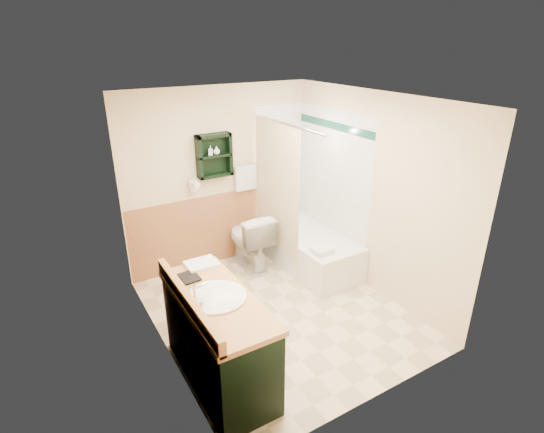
{
  "coord_description": "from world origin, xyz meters",
  "views": [
    {
      "loc": [
        -2.16,
        -3.46,
        2.93
      ],
      "look_at": [
        0.03,
        0.2,
        1.12
      ],
      "focal_mm": 28.0,
      "sensor_mm": 36.0,
      "label": 1
    }
  ],
  "objects_px": {
    "toilet": "(249,240)",
    "vanity_book": "(180,270)",
    "hair_dryer": "(193,185)",
    "vanity": "(219,339)",
    "soap_bottle_a": "(211,153)",
    "wall_shelf": "(214,156)",
    "soap_bottle_b": "(217,151)",
    "bathtub": "(310,250)"
  },
  "relations": [
    {
      "from": "vanity",
      "to": "bathtub",
      "type": "distance_m",
      "value": 2.31
    },
    {
      "from": "bathtub",
      "to": "vanity_book",
      "type": "relative_size",
      "value": 6.9
    },
    {
      "from": "vanity_book",
      "to": "wall_shelf",
      "type": "bearing_deg",
      "value": 54.14
    },
    {
      "from": "soap_bottle_b",
      "to": "bathtub",
      "type": "bearing_deg",
      "value": -35.61
    },
    {
      "from": "toilet",
      "to": "vanity_book",
      "type": "xyz_separation_m",
      "value": [
        -1.38,
        -1.3,
        0.59
      ]
    },
    {
      "from": "hair_dryer",
      "to": "soap_bottle_b",
      "type": "relative_size",
      "value": 2.32
    },
    {
      "from": "bathtub",
      "to": "soap_bottle_b",
      "type": "xyz_separation_m",
      "value": [
        -0.99,
        0.71,
        1.36
      ]
    },
    {
      "from": "wall_shelf",
      "to": "soap_bottle_a",
      "type": "bearing_deg",
      "value": -174.1
    },
    {
      "from": "vanity",
      "to": "soap_bottle_a",
      "type": "relative_size",
      "value": 12.09
    },
    {
      "from": "wall_shelf",
      "to": "hair_dryer",
      "type": "relative_size",
      "value": 2.29
    },
    {
      "from": "hair_dryer",
      "to": "soap_bottle_b",
      "type": "xyz_separation_m",
      "value": [
        0.33,
        -0.03,
        0.41
      ]
    },
    {
      "from": "hair_dryer",
      "to": "vanity",
      "type": "distance_m",
      "value": 2.23
    },
    {
      "from": "hair_dryer",
      "to": "vanity",
      "type": "bearing_deg",
      "value": -106.45
    },
    {
      "from": "vanity",
      "to": "wall_shelf",
      "type": "bearing_deg",
      "value": 65.79
    },
    {
      "from": "wall_shelf",
      "to": "vanity",
      "type": "relative_size",
      "value": 0.4
    },
    {
      "from": "vanity_book",
      "to": "soap_bottle_a",
      "type": "xyz_separation_m",
      "value": [
        1.01,
        1.57,
        0.6
      ]
    },
    {
      "from": "soap_bottle_a",
      "to": "toilet",
      "type": "bearing_deg",
      "value": -36.24
    },
    {
      "from": "bathtub",
      "to": "toilet",
      "type": "relative_size",
      "value": 1.86
    },
    {
      "from": "soap_bottle_b",
      "to": "soap_bottle_a",
      "type": "bearing_deg",
      "value": 180.0
    },
    {
      "from": "vanity_book",
      "to": "bathtub",
      "type": "bearing_deg",
      "value": 20.5
    },
    {
      "from": "vanity_book",
      "to": "soap_bottle_b",
      "type": "relative_size",
      "value": 2.1
    },
    {
      "from": "vanity",
      "to": "soap_bottle_a",
      "type": "distance_m",
      "value": 2.45
    },
    {
      "from": "bathtub",
      "to": "hair_dryer",
      "type": "bearing_deg",
      "value": 150.82
    },
    {
      "from": "toilet",
      "to": "hair_dryer",
      "type": "bearing_deg",
      "value": -24.73
    },
    {
      "from": "toilet",
      "to": "vanity_book",
      "type": "relative_size",
      "value": 3.72
    },
    {
      "from": "bathtub",
      "to": "soap_bottle_b",
      "type": "relative_size",
      "value": 14.52
    },
    {
      "from": "wall_shelf",
      "to": "bathtub",
      "type": "relative_size",
      "value": 0.37
    },
    {
      "from": "vanity_book",
      "to": "soap_bottle_a",
      "type": "relative_size",
      "value": 1.9
    },
    {
      "from": "wall_shelf",
      "to": "vanity",
      "type": "xyz_separation_m",
      "value": [
        -0.89,
        -1.99,
        -1.11
      ]
    },
    {
      "from": "bathtub",
      "to": "vanity_book",
      "type": "xyz_separation_m",
      "value": [
        -2.08,
        -0.86,
        0.74
      ]
    },
    {
      "from": "vanity",
      "to": "vanity_book",
      "type": "xyz_separation_m",
      "value": [
        -0.17,
        0.42,
        0.55
      ]
    },
    {
      "from": "hair_dryer",
      "to": "toilet",
      "type": "height_order",
      "value": "hair_dryer"
    },
    {
      "from": "toilet",
      "to": "soap_bottle_a",
      "type": "relative_size",
      "value": 7.05
    },
    {
      "from": "wall_shelf",
      "to": "soap_bottle_b",
      "type": "relative_size",
      "value": 5.32
    },
    {
      "from": "vanity",
      "to": "vanity_book",
      "type": "height_order",
      "value": "vanity_book"
    },
    {
      "from": "wall_shelf",
      "to": "hair_dryer",
      "type": "height_order",
      "value": "wall_shelf"
    },
    {
      "from": "bathtub",
      "to": "toilet",
      "type": "distance_m",
      "value": 0.84
    },
    {
      "from": "wall_shelf",
      "to": "toilet",
      "type": "relative_size",
      "value": 0.68
    },
    {
      "from": "vanity",
      "to": "soap_bottle_b",
      "type": "relative_size",
      "value": 13.42
    },
    {
      "from": "vanity",
      "to": "soap_bottle_b",
      "type": "distance_m",
      "value": 2.48
    },
    {
      "from": "toilet",
      "to": "bathtub",
      "type": "bearing_deg",
      "value": 149.22
    },
    {
      "from": "hair_dryer",
      "to": "vanity",
      "type": "relative_size",
      "value": 0.17
    }
  ]
}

